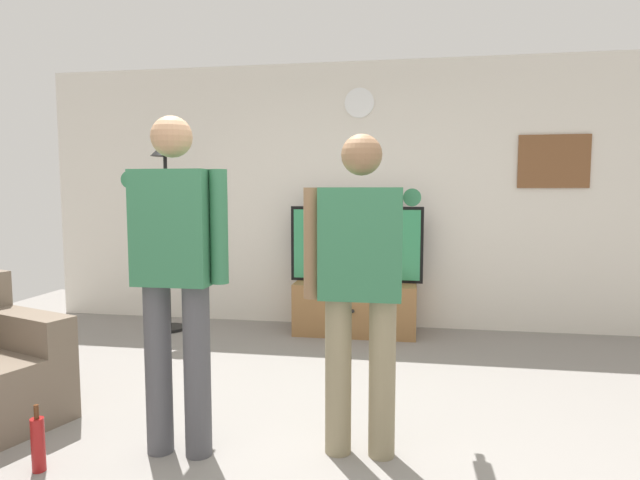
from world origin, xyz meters
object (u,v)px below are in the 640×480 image
(framed_picture, at_px, (554,161))
(beverage_bottle, at_px, (38,444))
(tv_stand, at_px, (355,307))
(person_standing_nearer_couch, at_px, (361,276))
(wall_clock, at_px, (359,103))
(floor_lamp, at_px, (166,196))
(television, at_px, (356,244))
(person_standing_nearer_lamp, at_px, (176,266))

(framed_picture, distance_m, beverage_bottle, 4.72)
(tv_stand, relative_size, framed_picture, 1.79)
(tv_stand, distance_m, person_standing_nearer_couch, 2.49)
(wall_clock, bearing_deg, tv_stand, -90.00)
(tv_stand, height_order, floor_lamp, floor_lamp)
(television, xyz_separation_m, floor_lamp, (-1.87, -0.25, 0.47))
(floor_lamp, bearing_deg, person_standing_nearer_lamp, -63.32)
(tv_stand, height_order, framed_picture, framed_picture)
(television, relative_size, beverage_bottle, 3.81)
(tv_stand, distance_m, floor_lamp, 2.17)
(framed_picture, bearing_deg, person_standing_nearer_couch, -121.26)
(person_standing_nearer_couch, relative_size, beverage_bottle, 4.93)
(framed_picture, distance_m, person_standing_nearer_lamp, 3.87)
(television, height_order, wall_clock, wall_clock)
(tv_stand, height_order, wall_clock, wall_clock)
(beverage_bottle, bearing_deg, floor_lamp, 101.83)
(television, relative_size, framed_picture, 1.98)
(television, height_order, person_standing_nearer_couch, person_standing_nearer_couch)
(television, bearing_deg, framed_picture, 7.56)
(tv_stand, distance_m, wall_clock, 2.05)
(person_standing_nearer_lamp, bearing_deg, tv_stand, 74.51)
(beverage_bottle, bearing_deg, television, 65.34)
(wall_clock, xyz_separation_m, floor_lamp, (-1.87, -0.49, -0.94))
(tv_stand, xyz_separation_m, floor_lamp, (-1.87, -0.20, 1.09))
(framed_picture, distance_m, floor_lamp, 3.79)
(person_standing_nearer_lamp, bearing_deg, framed_picture, 47.60)
(television, bearing_deg, beverage_bottle, -114.66)
(floor_lamp, bearing_deg, television, 7.53)
(framed_picture, relative_size, floor_lamp, 0.35)
(wall_clock, xyz_separation_m, beverage_bottle, (-1.32, -3.11, -2.14))
(tv_stand, bearing_deg, person_standing_nearer_lamp, -105.49)
(floor_lamp, xyz_separation_m, person_standing_nearer_lamp, (1.17, -2.32, -0.34))
(framed_picture, xyz_separation_m, person_standing_nearer_couch, (-1.62, -2.67, -0.73))
(tv_stand, distance_m, television, 0.63)
(television, relative_size, floor_lamp, 0.69)
(tv_stand, bearing_deg, television, 90.00)
(tv_stand, height_order, person_standing_nearer_lamp, person_standing_nearer_lamp)
(tv_stand, relative_size, beverage_bottle, 3.45)
(wall_clock, relative_size, beverage_bottle, 0.87)
(framed_picture, height_order, person_standing_nearer_lamp, framed_picture)
(tv_stand, height_order, beverage_bottle, tv_stand)
(floor_lamp, bearing_deg, framed_picture, 7.54)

